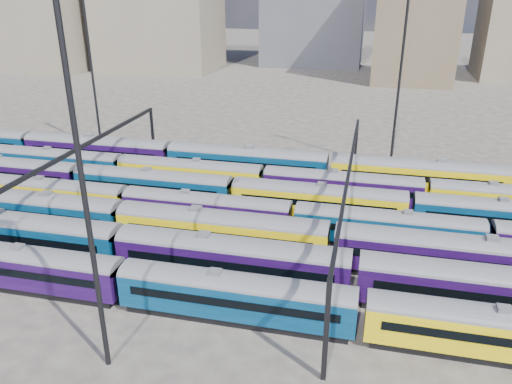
% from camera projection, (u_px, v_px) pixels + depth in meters
% --- Properties ---
extents(ground, '(500.00, 500.00, 0.00)m').
position_uv_depth(ground, '(251.00, 232.00, 54.08)').
color(ground, '#3E3834').
rests_on(ground, ground).
extents(rake_0, '(116.19, 2.84, 4.76)m').
position_uv_depth(rake_0, '(362.00, 309.00, 37.09)').
color(rake_0, black).
rests_on(rake_0, ground).
extents(rake_1, '(127.86, 3.12, 5.25)m').
position_uv_depth(rake_1, '(355.00, 270.00, 41.63)').
color(rake_1, black).
rests_on(rake_1, ground).
extents(rake_2, '(128.48, 3.13, 5.28)m').
position_uv_depth(rake_2, '(121.00, 217.00, 51.13)').
color(rake_2, black).
rests_on(rake_2, ground).
extents(rake_3, '(133.13, 2.78, 4.67)m').
position_uv_depth(rake_3, '(206.00, 207.00, 54.17)').
color(rake_3, black).
rests_on(rake_3, ground).
extents(rake_4, '(119.90, 2.93, 4.92)m').
position_uv_depth(rake_4, '(411.00, 206.00, 54.07)').
color(rake_4, black).
rests_on(rake_4, ground).
extents(rake_5, '(135.60, 2.83, 4.76)m').
position_uv_depth(rake_5, '(190.00, 171.00, 64.30)').
color(rake_5, black).
rests_on(rake_5, ground).
extents(rake_6, '(133.00, 3.24, 5.47)m').
position_uv_depth(rake_6, '(330.00, 166.00, 64.97)').
color(rake_6, black).
rests_on(rake_6, ground).
extents(gantry_1, '(0.35, 40.35, 8.03)m').
position_uv_depth(gantry_1, '(77.00, 159.00, 55.65)').
color(gantry_1, black).
rests_on(gantry_1, ground).
extents(gantry_2, '(0.35, 40.35, 8.03)m').
position_uv_depth(gantry_2, '(348.00, 181.00, 49.35)').
color(gantry_2, black).
rests_on(gantry_2, ground).
extents(mast_1, '(1.40, 0.50, 25.60)m').
position_uv_depth(mast_1, '(91.00, 62.00, 74.72)').
color(mast_1, black).
rests_on(mast_1, ground).
extents(mast_2, '(1.40, 0.50, 25.60)m').
position_uv_depth(mast_2, '(82.00, 180.00, 29.97)').
color(mast_2, black).
rests_on(mast_2, ground).
extents(mast_3, '(1.40, 0.50, 25.60)m').
position_uv_depth(mast_3, '(401.00, 71.00, 67.07)').
color(mast_3, black).
rests_on(mast_3, ground).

